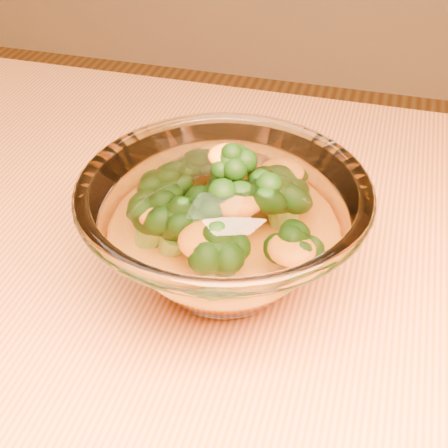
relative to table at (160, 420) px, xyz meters
name	(u,v)px	position (x,y,z in m)	size (l,w,h in m)	color
table	(160,420)	(0.00, 0.00, 0.00)	(1.20, 0.80, 0.75)	#D36B3F
glass_bowl	(224,229)	(0.03, 0.07, 0.15)	(0.21, 0.21, 0.09)	white
cheese_sauce	(224,249)	(0.03, 0.07, 0.13)	(0.12, 0.12, 0.03)	orange
broccoli_heap	(221,211)	(0.03, 0.08, 0.16)	(0.14, 0.14, 0.07)	black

